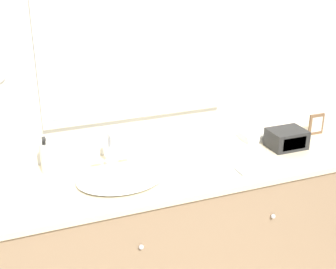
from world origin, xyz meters
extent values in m
cube|color=silver|center=(0.00, 0.64, 1.27)|extent=(8.00, 0.06, 2.55)
cube|color=white|center=(-0.19, 0.59, 1.47)|extent=(1.02, 0.04, 0.69)
cube|color=#9EA8B2|center=(-0.19, 0.57, 1.47)|extent=(0.93, 0.01, 0.60)
cube|color=#937556|center=(0.00, 0.31, 0.44)|extent=(2.02, 0.56, 0.88)
cube|color=beige|center=(0.00, 0.31, 0.90)|extent=(2.08, 0.60, 0.03)
sphere|color=silver|center=(-0.36, 0.02, 0.69)|extent=(0.02, 0.02, 0.02)
sphere|color=silver|center=(0.36, 0.02, 0.69)|extent=(0.02, 0.02, 0.02)
ellipsoid|color=white|center=(-0.38, 0.28, 0.93)|extent=(0.44, 0.34, 0.03)
cylinder|color=silver|center=(-0.38, 0.47, 0.93)|extent=(0.06, 0.06, 0.03)
cylinder|color=silver|center=(-0.38, 0.47, 1.02)|extent=(0.02, 0.02, 0.15)
cylinder|color=silver|center=(-0.38, 0.44, 1.09)|extent=(0.02, 0.07, 0.02)
cylinder|color=white|center=(-0.46, 0.47, 0.94)|extent=(0.06, 0.02, 0.02)
cylinder|color=white|center=(-0.31, 0.47, 0.94)|extent=(0.06, 0.02, 0.02)
cylinder|color=beige|center=(-0.71, 0.52, 0.99)|extent=(0.05, 0.05, 0.16)
cylinder|color=black|center=(-0.71, 0.52, 1.09)|extent=(0.02, 0.02, 0.04)
cube|color=black|center=(-0.71, 0.50, 1.10)|extent=(0.02, 0.03, 0.01)
cube|color=black|center=(0.63, 0.33, 0.97)|extent=(0.21, 0.16, 0.11)
cube|color=black|center=(0.63, 0.26, 0.97)|extent=(0.15, 0.01, 0.07)
cube|color=brown|center=(0.91, 0.43, 0.98)|extent=(0.10, 0.01, 0.13)
cube|color=beige|center=(0.91, 0.43, 0.98)|extent=(0.07, 0.00, 0.09)
cube|color=white|center=(0.51, 0.50, 0.93)|extent=(0.14, 0.13, 0.04)
cube|color=#ADADB2|center=(0.29, 0.14, 0.92)|extent=(0.15, 0.09, 0.01)
camera|label=1|loc=(-0.91, -1.73, 2.03)|focal=50.00mm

